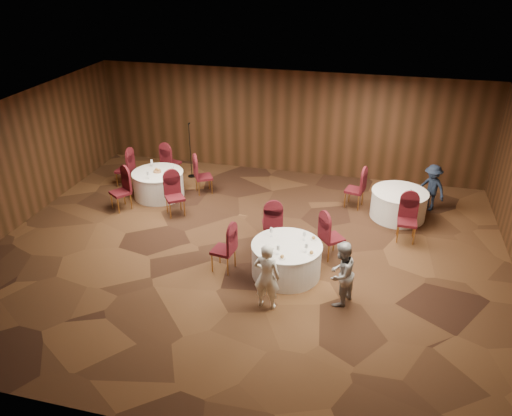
% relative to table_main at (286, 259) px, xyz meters
% --- Properties ---
extents(ground, '(12.00, 12.00, 0.00)m').
position_rel_table_main_xyz_m(ground, '(-1.09, 0.62, -0.38)').
color(ground, black).
rests_on(ground, ground).
extents(room_shell, '(12.00, 12.00, 12.00)m').
position_rel_table_main_xyz_m(room_shell, '(-1.09, 0.62, 1.59)').
color(room_shell, silver).
rests_on(room_shell, ground).
extents(table_main, '(1.53, 1.53, 0.74)m').
position_rel_table_main_xyz_m(table_main, '(0.00, 0.00, 0.00)').
color(table_main, white).
rests_on(table_main, ground).
extents(table_left, '(1.45, 1.45, 0.74)m').
position_rel_table_main_xyz_m(table_left, '(-4.30, 2.94, 0.00)').
color(table_left, white).
rests_on(table_left, ground).
extents(table_right, '(1.46, 1.46, 0.74)m').
position_rel_table_main_xyz_m(table_right, '(2.37, 3.30, 0.00)').
color(table_right, white).
rests_on(table_right, ground).
extents(chairs_main, '(2.91, 2.04, 1.00)m').
position_rel_table_main_xyz_m(chairs_main, '(-0.37, 0.68, 0.12)').
color(chairs_main, '#440D18').
rests_on(chairs_main, ground).
extents(chairs_left, '(3.07, 2.98, 1.00)m').
position_rel_table_main_xyz_m(chairs_left, '(-4.29, 3.00, 0.12)').
color(chairs_left, '#440D18').
rests_on(chairs_left, ground).
extents(chairs_right, '(1.94, 2.09, 1.00)m').
position_rel_table_main_xyz_m(chairs_right, '(1.87, 2.88, 0.12)').
color(chairs_right, '#440D18').
rests_on(chairs_right, ground).
extents(tabletop_main, '(1.08, 1.05, 0.22)m').
position_rel_table_main_xyz_m(tabletop_main, '(0.21, -0.07, 0.46)').
color(tabletop_main, silver).
rests_on(tabletop_main, table_main).
extents(tabletop_left, '(0.80, 0.90, 0.22)m').
position_rel_table_main_xyz_m(tabletop_left, '(-4.29, 2.94, 0.45)').
color(tabletop_left, silver).
rests_on(tabletop_left, table_left).
extents(tabletop_right, '(0.08, 0.08, 0.22)m').
position_rel_table_main_xyz_m(tabletop_right, '(2.60, 3.05, 0.52)').
color(tabletop_right, silver).
rests_on(tabletop_right, table_right).
extents(mic_stand, '(0.24, 0.24, 1.74)m').
position_rel_table_main_xyz_m(mic_stand, '(-3.88, 4.47, 0.14)').
color(mic_stand, black).
rests_on(mic_stand, ground).
extents(woman_a, '(0.55, 0.39, 1.45)m').
position_rel_table_main_xyz_m(woman_a, '(-0.16, -1.20, 0.35)').
color(woman_a, white).
rests_on(woman_a, ground).
extents(woman_b, '(0.76, 0.83, 1.39)m').
position_rel_table_main_xyz_m(woman_b, '(1.22, -0.73, 0.32)').
color(woman_b, '#A3A3A7').
rests_on(woman_b, ground).
extents(man_c, '(0.95, 0.91, 1.30)m').
position_rel_table_main_xyz_m(man_c, '(3.20, 3.97, 0.27)').
color(man_c, black).
rests_on(man_c, ground).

